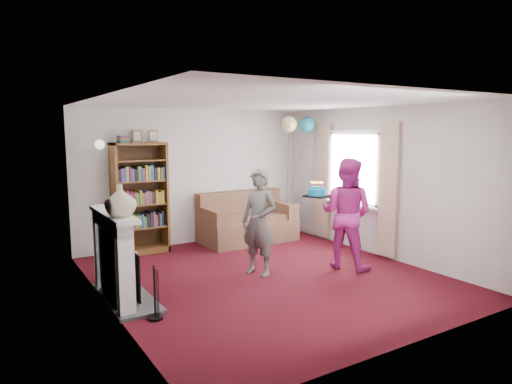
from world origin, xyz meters
TOP-DOWN VIEW (x-y plane):
  - ground at (0.00, 0.00)m, footprint 5.00×5.00m
  - wall_back at (0.00, 2.51)m, footprint 4.50×0.02m
  - wall_left at (-2.26, 0.00)m, footprint 0.02×5.00m
  - wall_right at (2.26, 0.00)m, footprint 0.02×5.00m
  - ceiling at (0.00, 0.00)m, footprint 4.50×5.00m
  - fireplace at (-2.09, 0.19)m, footprint 0.55×1.80m
  - window_bay at (2.21, 0.60)m, footprint 0.14×2.02m
  - wall_sconce at (-1.75, 2.36)m, footprint 0.16×0.23m
  - bookcase at (-1.14, 2.30)m, footprint 0.90×0.42m
  - sofa at (0.85, 2.07)m, footprint 1.77×0.94m
  - wicker_basket at (-1.70, 1.21)m, footprint 0.36×0.36m
  - person_striped at (-0.03, 0.19)m, footprint 0.57×0.67m
  - person_magenta at (1.29, -0.22)m, footprint 0.94×1.02m
  - birthday_cake at (0.84, -0.05)m, footprint 0.33×0.33m
  - balloons at (1.76, 1.66)m, footprint 0.74×0.30m
  - mantel_vase at (-2.12, -0.15)m, footprint 0.46×0.46m

SIDE VIEW (x-z plane):
  - ground at x=0.00m, z-range 0.00..0.00m
  - wicker_basket at x=-1.70m, z-range -0.02..0.31m
  - sofa at x=0.85m, z-range -0.12..0.82m
  - fireplace at x=-2.09m, z-range -0.05..1.07m
  - person_striped at x=-0.03m, z-range 0.00..1.56m
  - person_magenta at x=1.29m, z-range 0.00..1.69m
  - bookcase at x=-1.14m, z-range -0.12..1.99m
  - birthday_cake at x=0.84m, z-range 1.08..1.30m
  - window_bay at x=2.21m, z-range 0.10..2.30m
  - wall_back at x=0.00m, z-range 0.00..2.50m
  - wall_left at x=-2.26m, z-range 0.00..2.50m
  - wall_right at x=2.26m, z-range 0.00..2.50m
  - mantel_vase at x=-2.12m, z-range 1.12..1.50m
  - wall_sconce at x=-1.75m, z-range 1.80..1.96m
  - balloons at x=1.76m, z-range 1.37..3.07m
  - ceiling at x=0.00m, z-range 2.50..2.51m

